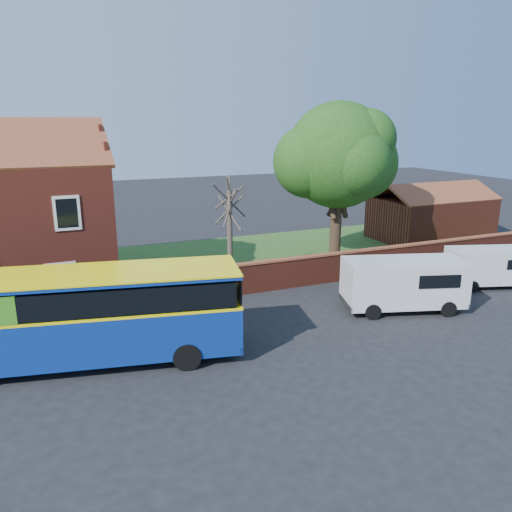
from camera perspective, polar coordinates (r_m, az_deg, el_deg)
name	(u,v)px	position (r m, az deg, el deg)	size (l,w,h in m)	color
ground	(185,376)	(17.68, -8.10, -13.42)	(120.00, 120.00, 0.00)	black
grass_strip	(323,250)	(33.76, 7.64, 0.67)	(26.00, 12.00, 0.04)	#426B28
boundary_wall	(378,261)	(28.74, 13.74, -0.58)	(22.00, 0.38, 1.60)	maroon
outbuilding	(431,217)	(38.70, 19.33, 4.22)	(8.20, 5.06, 4.17)	maroon
bus	(72,314)	(18.69, -20.33, -6.21)	(11.35, 4.86, 3.35)	navy
van_near	(404,282)	(23.68, 16.55, -2.89)	(5.78, 3.66, 2.36)	silver
van_far	(493,265)	(28.81, 25.48, -0.97)	(4.93, 3.16, 2.01)	silver
large_tree	(338,159)	(30.34, 9.36, 10.93)	(7.84, 6.20, 9.56)	black
bare_tree	(230,232)	(26.13, -3.01, 2.73)	(2.03, 2.42, 5.43)	#4C4238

